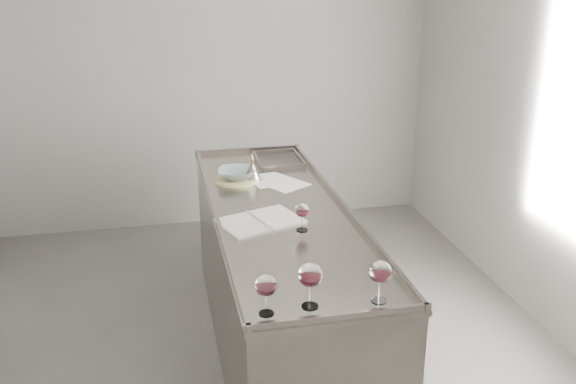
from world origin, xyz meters
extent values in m
cube|color=gray|center=(0.00, 2.51, 1.40)|extent=(4.50, 0.02, 2.80)
cube|color=gray|center=(0.50, 0.30, 0.46)|extent=(0.75, 2.40, 0.92)
cube|color=gray|center=(0.50, 0.30, 0.93)|extent=(0.77, 2.42, 0.02)
cube|color=gray|center=(0.50, -0.89, 0.96)|extent=(0.77, 0.02, 0.03)
cube|color=gray|center=(0.50, 1.49, 0.96)|extent=(0.77, 0.02, 0.03)
cube|color=gray|center=(0.14, 0.30, 0.96)|extent=(0.02, 2.42, 0.03)
cube|color=gray|center=(0.86, 0.30, 0.96)|extent=(0.02, 2.42, 0.03)
cube|color=#595654|center=(0.68, 1.22, 0.94)|extent=(0.30, 0.38, 0.01)
cylinder|color=white|center=(0.23, -0.78, 0.94)|extent=(0.06, 0.06, 0.00)
cylinder|color=white|center=(0.23, -0.78, 0.99)|extent=(0.01, 0.01, 0.08)
ellipsoid|color=white|center=(0.23, -0.78, 1.07)|extent=(0.09, 0.09, 0.09)
cylinder|color=#360713|center=(0.23, -0.78, 1.05)|extent=(0.06, 0.06, 0.02)
cylinder|color=white|center=(0.41, -0.76, 0.94)|extent=(0.07, 0.07, 0.00)
cylinder|color=white|center=(0.41, -0.76, 0.99)|extent=(0.01, 0.01, 0.10)
ellipsoid|color=white|center=(0.41, -0.76, 1.09)|extent=(0.10, 0.10, 0.11)
cylinder|color=#3B0810|center=(0.41, -0.76, 1.06)|extent=(0.07, 0.07, 0.02)
cylinder|color=white|center=(0.70, -0.78, 0.94)|extent=(0.07, 0.07, 0.00)
cylinder|color=white|center=(0.70, -0.78, 0.99)|extent=(0.01, 0.01, 0.09)
ellipsoid|color=white|center=(0.70, -0.78, 1.08)|extent=(0.09, 0.09, 0.10)
cylinder|color=#3D0813|center=(0.70, -0.78, 1.05)|extent=(0.07, 0.07, 0.02)
cylinder|color=white|center=(0.56, 0.00, 0.94)|extent=(0.06, 0.06, 0.00)
cylinder|color=white|center=(0.56, 0.00, 0.98)|extent=(0.01, 0.01, 0.08)
ellipsoid|color=white|center=(0.56, 0.00, 1.05)|extent=(0.08, 0.08, 0.08)
cylinder|color=#370713|center=(0.56, 0.00, 1.04)|extent=(0.05, 0.05, 0.02)
cube|color=silver|center=(0.26, 0.12, 0.95)|extent=(0.29, 0.35, 0.01)
cube|color=silver|center=(0.46, 0.20, 0.95)|extent=(0.29, 0.35, 0.01)
cylinder|color=white|center=(0.36, 0.16, 0.95)|extent=(0.11, 0.28, 0.01)
cube|color=white|center=(0.60, 0.77, 0.94)|extent=(0.38, 0.41, 0.00)
cube|color=white|center=(0.52, 0.82, 0.94)|extent=(0.23, 0.30, 0.00)
cylinder|color=#CFCA86|center=(0.33, 0.86, 0.95)|extent=(0.37, 0.37, 0.02)
imported|color=gray|center=(0.33, 0.86, 0.99)|extent=(0.29, 0.29, 0.06)
cone|color=gray|center=(0.43, 0.84, 0.99)|extent=(0.12, 0.12, 0.11)
cylinder|color=gray|center=(0.43, 0.84, 1.06)|extent=(0.02, 0.02, 0.03)
cylinder|color=#AE6930|center=(0.43, 0.84, 1.08)|extent=(0.03, 0.03, 0.01)
cone|color=gray|center=(0.43, 0.84, 1.10)|extent=(0.02, 0.02, 0.04)
camera|label=1|loc=(-0.16, -3.00, 2.29)|focal=40.00mm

